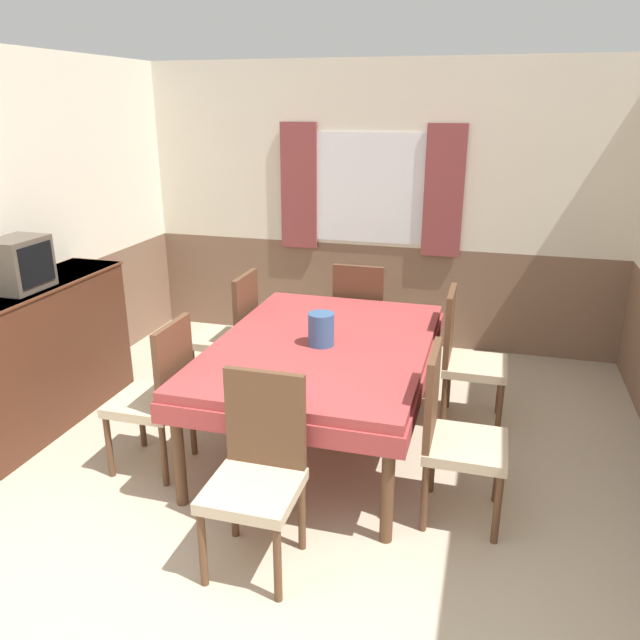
{
  "coord_description": "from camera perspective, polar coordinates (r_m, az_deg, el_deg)",
  "views": [
    {
      "loc": [
        1.05,
        -1.56,
        2.23
      ],
      "look_at": [
        0.02,
        2.11,
        0.89
      ],
      "focal_mm": 35.0,
      "sensor_mm": 36.0,
      "label": 1
    }
  ],
  "objects": [
    {
      "name": "chair_left_far",
      "position": [
        4.96,
        -8.03,
        -0.98
      ],
      "size": [
        0.44,
        0.44,
        0.99
      ],
      "rotation": [
        0.0,
        0.0,
        1.57
      ],
      "color": "brown",
      "rests_on": "ground_plane"
    },
    {
      "name": "chair_head_window",
      "position": [
        5.26,
        3.74,
        0.37
      ],
      "size": [
        0.44,
        0.44,
        0.99
      ],
      "color": "brown",
      "rests_on": "ground_plane"
    },
    {
      "name": "wall_back",
      "position": [
        5.9,
        5.29,
        10.24
      ],
      "size": [
        4.85,
        0.1,
        2.6
      ],
      "color": "silver",
      "rests_on": "ground_plane"
    },
    {
      "name": "dining_table",
      "position": [
        4.13,
        0.24,
        -3.29
      ],
      "size": [
        1.4,
        2.0,
        0.74
      ],
      "color": "#9E3838",
      "rests_on": "ground_plane"
    },
    {
      "name": "vase",
      "position": [
        4.0,
        0.1,
        -0.85
      ],
      "size": [
        0.17,
        0.17,
        0.21
      ],
      "color": "#335684",
      "rests_on": "dining_table"
    },
    {
      "name": "chair_right_near",
      "position": [
        3.54,
        12.06,
        -9.93
      ],
      "size": [
        0.44,
        0.44,
        0.99
      ],
      "rotation": [
        0.0,
        0.0,
        4.71
      ],
      "color": "brown",
      "rests_on": "ground_plane"
    },
    {
      "name": "tv",
      "position": [
        4.6,
        -25.82,
        4.62
      ],
      "size": [
        0.29,
        0.38,
        0.35
      ],
      "color": "#51473D",
      "rests_on": "sideboard"
    },
    {
      "name": "chair_head_near",
      "position": [
        3.17,
        -5.73,
        -13.29
      ],
      "size": [
        0.44,
        0.44,
        0.99
      ],
      "rotation": [
        0.0,
        0.0,
        3.14
      ],
      "color": "brown",
      "rests_on": "ground_plane"
    },
    {
      "name": "chair_left_near",
      "position": [
        4.02,
        -14.55,
        -6.41
      ],
      "size": [
        0.44,
        0.44,
        0.99
      ],
      "rotation": [
        0.0,
        0.0,
        1.57
      ],
      "color": "brown",
      "rests_on": "ground_plane"
    },
    {
      "name": "wall_left",
      "position": [
        5.0,
        -26.22,
        6.6
      ],
      "size": [
        0.05,
        4.54,
        2.6
      ],
      "color": "silver",
      "rests_on": "ground_plane"
    },
    {
      "name": "chair_right_far",
      "position": [
        4.58,
        13.14,
        -3.08
      ],
      "size": [
        0.44,
        0.44,
        0.99
      ],
      "rotation": [
        0.0,
        0.0,
        4.71
      ],
      "color": "brown",
      "rests_on": "ground_plane"
    },
    {
      "name": "sideboard",
      "position": [
        4.89,
        -24.1,
        -2.85
      ],
      "size": [
        0.46,
        1.55,
        1.04
      ],
      "color": "#4C2819",
      "rests_on": "ground_plane"
    }
  ]
}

